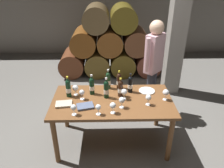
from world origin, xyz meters
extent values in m
plane|color=#66635E|center=(0.00, 0.00, 0.00)|extent=(14.00, 14.00, 0.00)
cube|color=gray|center=(0.00, 4.20, 1.40)|extent=(10.00, 0.24, 2.80)
cylinder|color=#5B2E19|center=(-0.95, 2.60, 0.30)|extent=(0.60, 0.90, 0.60)
cylinder|color=brown|center=(-0.32, 2.60, 0.30)|extent=(0.60, 0.90, 0.60)
cylinder|color=#514013|center=(0.31, 2.60, 0.30)|extent=(0.60, 0.90, 0.60)
cylinder|color=brown|center=(0.95, 2.60, 0.30)|extent=(0.60, 0.90, 0.60)
cylinder|color=brown|center=(-0.63, 2.60, 0.85)|extent=(0.60, 0.90, 0.60)
cylinder|color=brown|center=(0.00, 2.60, 0.85)|extent=(0.60, 0.90, 0.60)
cylinder|color=#58331D|center=(0.63, 2.60, 0.85)|extent=(0.60, 0.90, 0.60)
cylinder|color=brown|center=(-0.32, 2.60, 1.39)|extent=(0.60, 0.90, 0.60)
cylinder|color=#514413|center=(0.31, 2.60, 1.39)|extent=(0.60, 0.90, 0.60)
cube|color=gray|center=(1.30, 1.60, 1.30)|extent=(0.32, 0.32, 2.60)
cube|color=brown|center=(0.00, 0.00, 0.74)|extent=(1.70, 0.90, 0.04)
cylinder|color=brown|center=(-0.77, -0.39, 0.36)|extent=(0.07, 0.07, 0.72)
cylinder|color=brown|center=(0.77, -0.39, 0.36)|extent=(0.07, 0.07, 0.72)
cylinder|color=brown|center=(-0.77, 0.39, 0.36)|extent=(0.07, 0.07, 0.72)
cylinder|color=brown|center=(0.77, 0.39, 0.36)|extent=(0.07, 0.07, 0.72)
cylinder|color=black|center=(0.11, 0.36, 0.86)|extent=(0.07, 0.07, 0.20)
sphere|color=black|center=(0.11, 0.36, 0.97)|extent=(0.07, 0.07, 0.07)
cylinder|color=black|center=(0.11, 0.36, 0.99)|extent=(0.03, 0.03, 0.06)
cylinder|color=gold|center=(0.11, 0.36, 1.04)|extent=(0.03, 0.03, 0.02)
cylinder|color=silver|center=(0.11, 0.36, 0.85)|extent=(0.07, 0.07, 0.06)
cylinder|color=black|center=(-0.08, 0.07, 0.87)|extent=(0.07, 0.07, 0.22)
sphere|color=black|center=(-0.08, 0.07, 0.99)|extent=(0.07, 0.07, 0.07)
cylinder|color=black|center=(-0.08, 0.07, 1.02)|extent=(0.03, 0.03, 0.07)
cylinder|color=silver|center=(-0.08, 0.07, 1.06)|extent=(0.03, 0.03, 0.03)
cylinder|color=silver|center=(-0.08, 0.07, 0.86)|extent=(0.07, 0.07, 0.07)
cylinder|color=black|center=(0.12, 0.11, 0.86)|extent=(0.07, 0.07, 0.20)
sphere|color=black|center=(0.12, 0.11, 0.97)|extent=(0.07, 0.07, 0.07)
cylinder|color=black|center=(0.12, 0.11, 0.99)|extent=(0.03, 0.03, 0.06)
cylinder|color=gold|center=(0.12, 0.11, 1.04)|extent=(0.03, 0.03, 0.02)
cylinder|color=silver|center=(0.12, 0.11, 0.85)|extent=(0.07, 0.07, 0.06)
cylinder|color=black|center=(0.27, 0.23, 0.87)|extent=(0.07, 0.07, 0.21)
sphere|color=black|center=(0.27, 0.23, 0.98)|extent=(0.07, 0.07, 0.07)
cylinder|color=black|center=(0.27, 0.23, 1.00)|extent=(0.03, 0.03, 0.07)
cylinder|color=black|center=(0.27, 0.23, 1.05)|extent=(0.03, 0.03, 0.02)
cylinder|color=silver|center=(0.27, 0.23, 0.86)|extent=(0.07, 0.07, 0.06)
cylinder|color=#19381E|center=(-0.06, 0.35, 0.87)|extent=(0.07, 0.07, 0.22)
sphere|color=#19381E|center=(-0.06, 0.35, 0.99)|extent=(0.07, 0.07, 0.07)
cylinder|color=#19381E|center=(-0.06, 0.35, 1.01)|extent=(0.03, 0.03, 0.07)
cylinder|color=silver|center=(-0.06, 0.35, 1.06)|extent=(0.03, 0.03, 0.03)
cylinder|color=silver|center=(-0.06, 0.35, 0.86)|extent=(0.07, 0.07, 0.07)
cylinder|color=black|center=(-0.29, 0.18, 0.87)|extent=(0.07, 0.07, 0.22)
sphere|color=black|center=(-0.29, 0.18, 0.98)|extent=(0.07, 0.07, 0.07)
cylinder|color=black|center=(-0.29, 0.18, 1.01)|extent=(0.03, 0.03, 0.07)
cylinder|color=silver|center=(-0.29, 0.18, 1.06)|extent=(0.03, 0.03, 0.02)
cylinder|color=silver|center=(-0.29, 0.18, 0.86)|extent=(0.07, 0.07, 0.07)
cylinder|color=black|center=(-0.63, 0.12, 0.87)|extent=(0.07, 0.07, 0.22)
sphere|color=black|center=(-0.63, 0.12, 0.99)|extent=(0.07, 0.07, 0.07)
cylinder|color=black|center=(-0.63, 0.12, 1.02)|extent=(0.03, 0.03, 0.07)
cylinder|color=gold|center=(-0.63, 0.12, 1.07)|extent=(0.03, 0.03, 0.03)
cylinder|color=silver|center=(-0.63, 0.12, 0.86)|extent=(0.07, 0.07, 0.07)
cylinder|color=white|center=(0.17, 0.02, 0.76)|extent=(0.06, 0.06, 0.00)
cylinder|color=white|center=(0.17, 0.02, 0.80)|extent=(0.01, 0.01, 0.07)
sphere|color=white|center=(0.17, 0.02, 0.88)|extent=(0.09, 0.09, 0.09)
cylinder|color=white|center=(-0.18, -0.34, 0.76)|extent=(0.06, 0.06, 0.00)
cylinder|color=white|center=(-0.18, -0.34, 0.80)|extent=(0.01, 0.01, 0.07)
sphere|color=white|center=(-0.18, -0.34, 0.87)|extent=(0.07, 0.07, 0.07)
cylinder|color=white|center=(0.48, -0.13, 0.76)|extent=(0.06, 0.06, 0.00)
cylinder|color=white|center=(0.48, -0.13, 0.80)|extent=(0.01, 0.01, 0.07)
sphere|color=white|center=(0.48, -0.13, 0.87)|extent=(0.08, 0.08, 0.08)
cylinder|color=white|center=(0.00, -0.31, 0.76)|extent=(0.06, 0.06, 0.00)
cylinder|color=white|center=(0.00, -0.31, 0.80)|extent=(0.01, 0.01, 0.07)
sphere|color=white|center=(0.00, -0.31, 0.87)|extent=(0.08, 0.08, 0.08)
cylinder|color=white|center=(-0.49, -0.34, 0.76)|extent=(0.06, 0.06, 0.00)
cylinder|color=white|center=(-0.49, -0.34, 0.80)|extent=(0.01, 0.01, 0.07)
sphere|color=white|center=(-0.49, -0.34, 0.87)|extent=(0.08, 0.08, 0.08)
cylinder|color=white|center=(-0.53, 0.15, 0.76)|extent=(0.06, 0.06, 0.00)
cylinder|color=white|center=(-0.53, 0.15, 0.80)|extent=(0.01, 0.01, 0.07)
sphere|color=white|center=(-0.53, 0.15, 0.88)|extent=(0.09, 0.09, 0.09)
cylinder|color=white|center=(0.75, -0.01, 0.76)|extent=(0.06, 0.06, 0.00)
cylinder|color=white|center=(0.75, -0.01, 0.80)|extent=(0.01, 0.01, 0.07)
sphere|color=white|center=(0.75, -0.01, 0.88)|extent=(0.09, 0.09, 0.09)
cylinder|color=white|center=(-0.43, 0.03, 0.76)|extent=(0.06, 0.06, 0.00)
cylinder|color=white|center=(-0.43, 0.03, 0.80)|extent=(0.01, 0.01, 0.07)
sphere|color=white|center=(-0.43, 0.03, 0.87)|extent=(0.08, 0.08, 0.08)
cylinder|color=white|center=(0.12, -0.19, 0.76)|extent=(0.06, 0.06, 0.00)
cylinder|color=white|center=(0.12, -0.19, 0.80)|extent=(0.01, 0.01, 0.07)
sphere|color=white|center=(0.12, -0.19, 0.87)|extent=(0.08, 0.08, 0.08)
cube|color=#B2A893|center=(-0.66, -0.11, 0.77)|extent=(0.24, 0.19, 0.03)
cube|color=#4C5670|center=(-0.37, -0.17, 0.77)|extent=(0.25, 0.21, 0.03)
cylinder|color=white|center=(0.53, 0.24, 0.77)|extent=(0.24, 0.24, 0.01)
cylinder|color=#383842|center=(0.74, 0.79, 0.43)|extent=(0.11, 0.11, 0.85)
cylinder|color=#383842|center=(0.67, 0.71, 0.43)|extent=(0.11, 0.11, 0.85)
cube|color=#CC9EA8|center=(0.71, 0.75, 1.17)|extent=(0.35, 0.36, 0.64)
cylinder|color=#CC9EA8|center=(0.85, 0.90, 1.21)|extent=(0.08, 0.08, 0.54)
cylinder|color=#CC9EA8|center=(0.56, 0.60, 1.21)|extent=(0.08, 0.08, 0.54)
sphere|color=tan|center=(0.71, 0.75, 1.60)|extent=(0.23, 0.23, 0.23)
camera|label=1|loc=(-0.06, -2.62, 2.40)|focal=35.05mm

